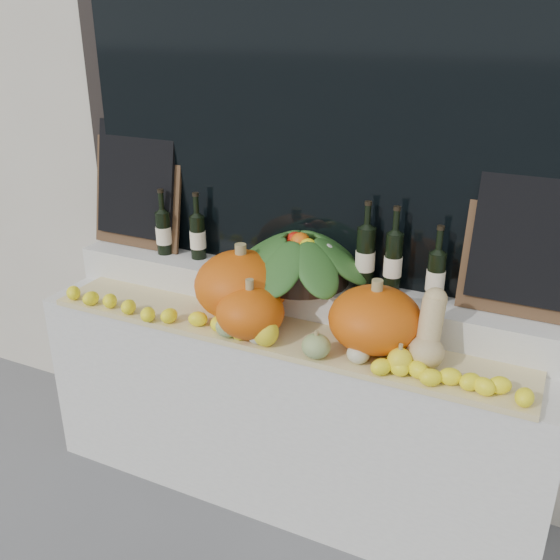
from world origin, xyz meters
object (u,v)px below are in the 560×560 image
object	(u,v)px
pumpkin_right	(375,319)
produce_bowl	(300,257)
pumpkin_left	(242,285)
wine_bottle_tall	(365,257)
butternut_squash	(429,335)

from	to	relation	value
pumpkin_right	produce_bowl	distance (m)	0.48
pumpkin_left	produce_bowl	world-z (taller)	produce_bowl
produce_bowl	wine_bottle_tall	world-z (taller)	wine_bottle_tall
pumpkin_left	butternut_squash	world-z (taller)	pumpkin_left
pumpkin_right	butternut_squash	xyz separation A→B (m)	(0.22, -0.03, -0.00)
pumpkin_left	wine_bottle_tall	xyz separation A→B (m)	(0.47, 0.23, 0.13)
pumpkin_left	butternut_squash	bearing A→B (deg)	-3.95
butternut_squash	produce_bowl	distance (m)	0.69
butternut_squash	wine_bottle_tall	size ratio (longest dim) A/B	0.75
produce_bowl	wine_bottle_tall	bearing A→B (deg)	8.63
pumpkin_right	wine_bottle_tall	size ratio (longest dim) A/B	0.96
pumpkin_right	wine_bottle_tall	world-z (taller)	wine_bottle_tall
produce_bowl	pumpkin_left	bearing A→B (deg)	-135.74
wine_bottle_tall	pumpkin_right	bearing A→B (deg)	-62.69
pumpkin_right	wine_bottle_tall	bearing A→B (deg)	117.31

